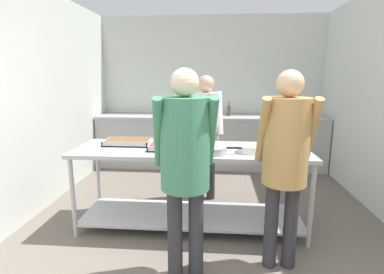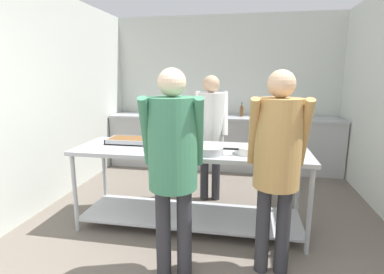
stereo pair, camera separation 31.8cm
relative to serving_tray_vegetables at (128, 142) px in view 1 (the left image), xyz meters
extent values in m
cube|color=silver|center=(0.85, 2.44, 0.43)|extent=(4.09, 0.06, 2.65)
cube|color=silver|center=(-1.16, 0.25, 0.43)|extent=(0.06, 4.51, 2.65)
cube|color=#A8A8A8|center=(0.85, 2.07, -0.46)|extent=(3.93, 0.62, 0.87)
cube|color=#ADAFB5|center=(0.85, 2.07, 0.00)|extent=(3.93, 0.65, 0.04)
cube|color=black|center=(0.59, 2.07, 0.01)|extent=(0.53, 0.45, 0.02)
cube|color=#ADAFB5|center=(0.71, -0.13, -0.05)|extent=(2.40, 0.75, 0.04)
cube|color=#ADAFB5|center=(0.71, -0.13, -0.77)|extent=(2.32, 0.67, 0.02)
cylinder|color=#ADAFB5|center=(-0.44, -0.46, -0.48)|extent=(0.04, 0.04, 0.83)
cylinder|color=#ADAFB5|center=(1.86, -0.46, -0.48)|extent=(0.04, 0.04, 0.83)
cylinder|color=#ADAFB5|center=(-0.44, 0.20, -0.48)|extent=(0.04, 0.04, 0.83)
cylinder|color=#ADAFB5|center=(1.86, 0.20, -0.48)|extent=(0.04, 0.04, 0.83)
cube|color=#ADAFB5|center=(0.00, 0.00, -0.02)|extent=(0.49, 0.30, 0.01)
cube|color=brown|center=(0.00, 0.00, 0.01)|extent=(0.47, 0.27, 0.04)
cube|color=#ADAFB5|center=(0.00, -0.14, 0.00)|extent=(0.49, 0.01, 0.05)
cube|color=#ADAFB5|center=(0.00, 0.14, 0.00)|extent=(0.49, 0.01, 0.05)
cube|color=#ADAFB5|center=(-0.24, 0.00, 0.00)|extent=(0.01, 0.30, 0.05)
cube|color=#ADAFB5|center=(0.24, 0.00, 0.00)|extent=(0.01, 0.30, 0.05)
cube|color=#ADAFB5|center=(0.50, -0.17, -0.02)|extent=(0.43, 0.32, 0.01)
cube|color=#B23D2D|center=(0.50, -0.17, 0.01)|extent=(0.41, 0.30, 0.04)
cube|color=#ADAFB5|center=(0.50, -0.32, 0.00)|extent=(0.43, 0.01, 0.05)
cube|color=#ADAFB5|center=(0.50, -0.01, 0.00)|extent=(0.43, 0.01, 0.05)
cube|color=#ADAFB5|center=(0.29, -0.17, 0.00)|extent=(0.01, 0.32, 0.05)
cube|color=#ADAFB5|center=(0.71, -0.17, 0.00)|extent=(0.01, 0.32, 0.05)
cylinder|color=#ADAFB5|center=(0.94, -0.33, 0.01)|extent=(0.25, 0.25, 0.07)
cylinder|color=beige|center=(0.94, -0.33, 0.04)|extent=(0.22, 0.22, 0.01)
cylinder|color=black|center=(1.14, -0.33, 0.04)|extent=(0.14, 0.02, 0.02)
cylinder|color=white|center=(1.29, -0.24, -0.02)|extent=(0.24, 0.24, 0.01)
cylinder|color=white|center=(1.29, -0.24, -0.01)|extent=(0.24, 0.24, 0.01)
cylinder|color=white|center=(1.29, -0.24, 0.00)|extent=(0.24, 0.24, 0.01)
cylinder|color=white|center=(1.29, -0.24, 0.02)|extent=(0.23, 0.23, 0.01)
cylinder|color=white|center=(1.29, -0.24, 0.03)|extent=(0.23, 0.23, 0.01)
cylinder|color=white|center=(1.29, -0.24, 0.04)|extent=(0.23, 0.23, 0.01)
cylinder|color=#3D668C|center=(1.55, -0.03, 0.00)|extent=(0.21, 0.21, 0.06)
sphere|color=#2D702D|center=(1.61, -0.04, 0.05)|extent=(0.06, 0.06, 0.06)
sphere|color=#2D702D|center=(1.55, 0.00, 0.05)|extent=(0.05, 0.05, 0.05)
sphere|color=#2D702D|center=(1.51, -0.03, 0.05)|extent=(0.06, 0.06, 0.06)
sphere|color=#2D702D|center=(1.56, -0.05, 0.05)|extent=(0.06, 0.06, 0.06)
cylinder|color=#2D2D33|center=(1.44, -0.78, -0.52)|extent=(0.11, 0.11, 0.75)
cylinder|color=#2D2D33|center=(1.60, -0.77, -0.52)|extent=(0.11, 0.11, 0.75)
cylinder|color=tan|center=(1.33, -0.78, 0.29)|extent=(0.08, 0.31, 0.56)
cylinder|color=tan|center=(1.70, -0.77, 0.29)|extent=(0.08, 0.31, 0.56)
cylinder|color=tan|center=(1.52, -0.77, 0.21)|extent=(0.36, 0.36, 0.69)
sphere|color=tan|center=(1.52, -0.77, 0.66)|extent=(0.21, 0.21, 0.21)
cylinder|color=#2D2D33|center=(0.65, -0.97, -0.51)|extent=(0.12, 0.12, 0.76)
cylinder|color=#2D2D33|center=(0.81, -0.94, -0.51)|extent=(0.12, 0.12, 0.76)
cylinder|color=#3D7F5B|center=(0.53, -0.99, 0.30)|extent=(0.12, 0.32, 0.57)
cylinder|color=#3D7F5B|center=(0.93, -0.92, 0.30)|extent=(0.12, 0.32, 0.57)
cylinder|color=#3D7F5B|center=(0.73, -0.96, 0.21)|extent=(0.38, 0.38, 0.70)
sphere|color=beige|center=(0.73, -0.96, 0.67)|extent=(0.21, 0.21, 0.21)
cylinder|color=#2D2D33|center=(0.90, 0.62, -0.53)|extent=(0.11, 0.11, 0.73)
cylinder|color=#2D2D33|center=(0.75, 0.60, -0.53)|extent=(0.11, 0.11, 0.73)
cylinder|color=silver|center=(1.00, 0.63, 0.25)|extent=(0.10, 0.31, 0.55)
cylinder|color=silver|center=(0.65, 0.59, 0.25)|extent=(0.10, 0.31, 0.55)
cylinder|color=silver|center=(0.83, 0.61, 0.17)|extent=(0.33, 0.33, 0.67)
sphere|color=tan|center=(0.83, 0.61, 0.61)|extent=(0.21, 0.21, 0.21)
cylinder|color=brown|center=(1.18, 2.11, 0.10)|extent=(0.06, 0.06, 0.16)
cone|color=brown|center=(1.18, 2.11, 0.21)|extent=(0.06, 0.06, 0.06)
cylinder|color=black|center=(1.18, 2.11, 0.25)|extent=(0.03, 0.03, 0.02)
camera|label=1|loc=(0.96, -3.13, 0.72)|focal=28.00mm
camera|label=2|loc=(1.28, -3.09, 0.72)|focal=28.00mm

